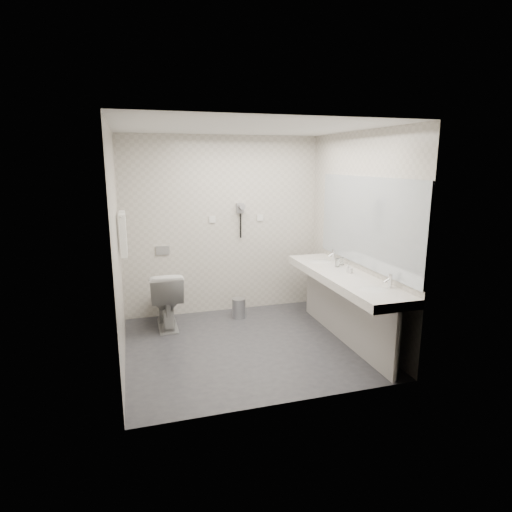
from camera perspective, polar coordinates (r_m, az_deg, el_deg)
name	(u,v)px	position (r m, az deg, el deg)	size (l,w,h in m)	color
floor	(248,345)	(5.18, -1.14, -11.86)	(2.80, 2.80, 0.00)	#2E2D33
ceiling	(247,127)	(4.73, -1.28, 16.88)	(2.80, 2.80, 0.00)	silver
wall_back	(223,226)	(6.05, -4.48, 4.03)	(2.80, 2.80, 0.00)	beige
wall_front	(288,270)	(3.60, 4.30, -1.85)	(2.80, 2.80, 0.00)	beige
wall_left	(117,249)	(4.64, -18.11, 0.84)	(2.60, 2.60, 0.00)	beige
wall_right	(357,236)	(5.34, 13.44, 2.59)	(2.60, 2.60, 0.00)	beige
vanity_counter	(343,278)	(5.14, 11.63, -2.86)	(0.55, 2.20, 0.10)	silver
vanity_panel	(344,311)	(5.28, 11.67, -7.29)	(0.03, 2.15, 0.75)	#9A9592
vanity_post_near	(397,346)	(4.47, 18.40, -11.41)	(0.06, 0.06, 0.75)	silver
vanity_post_far	(311,287)	(6.17, 7.38, -4.19)	(0.06, 0.06, 0.75)	silver
mirror	(366,222)	(5.13, 14.52, 4.40)	(0.02, 2.20, 1.05)	#B2BCC6
basin_near	(373,290)	(4.59, 15.46, -4.47)	(0.40, 0.31, 0.05)	silver
basin_far	(320,263)	(5.69, 8.58, -0.88)	(0.40, 0.31, 0.05)	silver
faucet_near	(390,281)	(4.67, 17.56, -3.17)	(0.04, 0.04, 0.15)	silver
faucet_far	(334,255)	(5.75, 10.37, 0.13)	(0.04, 0.04, 0.15)	silver
soap_bottle_a	(350,270)	(5.14, 12.54, -1.78)	(0.04, 0.04, 0.09)	silver
soap_bottle_c	(348,268)	(5.18, 12.24, -1.58)	(0.04, 0.04, 0.11)	silver
glass_left	(337,263)	(5.43, 10.86, -0.87)	(0.06, 0.06, 0.11)	silver
glass_right	(342,261)	(5.54, 11.46, -0.67)	(0.05, 0.05, 0.10)	silver
toilet	(166,299)	(5.73, -12.00, -5.64)	(0.43, 0.75, 0.76)	silver
flush_plate	(163,250)	(5.97, -12.40, 0.74)	(0.18, 0.02, 0.12)	#B2B5BA
pedal_bin	(239,309)	(5.99, -2.32, -7.06)	(0.19, 0.19, 0.26)	#B2B5BA
bin_lid	(239,299)	(5.95, -2.34, -5.79)	(0.19, 0.19, 0.01)	#B2B5BA
towel_rail	(121,214)	(5.14, -17.66, 5.34)	(0.02, 0.02, 0.62)	silver
towel_near	(123,235)	(5.03, -17.40, 2.68)	(0.07, 0.24, 0.48)	white
towel_far	(123,231)	(5.31, -17.37, 3.17)	(0.07, 0.24, 0.48)	white
dryer_cradle	(240,208)	(6.05, -2.13, 6.44)	(0.10, 0.04, 0.14)	gray
dryer_barrel	(241,206)	(5.98, -1.96, 6.66)	(0.08, 0.08, 0.14)	gray
dryer_cord	(241,226)	(6.06, -2.08, 4.08)	(0.02, 0.02, 0.35)	black
switch_plate_a	(212,220)	(6.00, -5.88, 4.89)	(0.09, 0.02, 0.09)	silver
switch_plate_b	(260,218)	(6.16, 0.55, 5.16)	(0.09, 0.02, 0.09)	silver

